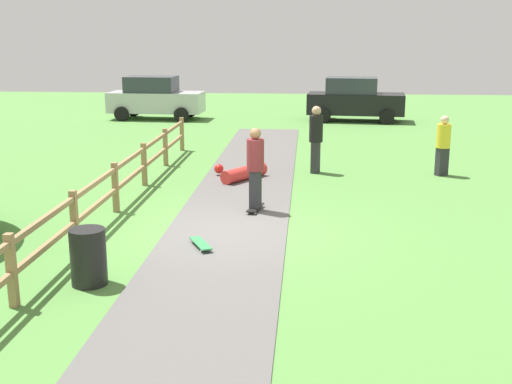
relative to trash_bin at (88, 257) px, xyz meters
name	(u,v)px	position (x,y,z in m)	size (l,w,h in m)	color
ground_plane	(227,232)	(1.80, 2.93, -0.45)	(60.00, 60.00, 0.00)	#568E42
asphalt_path	(227,231)	(1.80, 2.93, -0.44)	(2.40, 28.00, 0.02)	#605E5B
wooden_fence	(97,197)	(-0.80, 2.93, 0.22)	(0.12, 18.12, 1.10)	#997A51
trash_bin	(88,257)	(0.00, 0.00, 0.00)	(0.56, 0.56, 0.90)	black
skater_riding	(255,165)	(2.25, 4.47, 0.60)	(0.45, 0.82, 1.84)	black
skater_fallen	(242,173)	(1.65, 7.59, -0.25)	(1.46, 1.50, 0.36)	red
skateboard_loose	(201,243)	(1.45, 1.88, -0.36)	(0.54, 0.81, 0.08)	#338C4C
bystander_yellow	(443,143)	(7.06, 8.60, 0.46)	(0.52, 0.52, 1.65)	#2D2D33
bystander_black	(316,136)	(3.60, 8.68, 0.59)	(0.46, 0.46, 1.87)	#2D2D33
parked_car_silver	(155,98)	(-3.53, 19.85, 0.51)	(4.27, 2.14, 1.92)	#B7B7BC
parked_car_black	(355,99)	(5.42, 19.85, 0.51)	(4.34, 2.31, 1.92)	black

